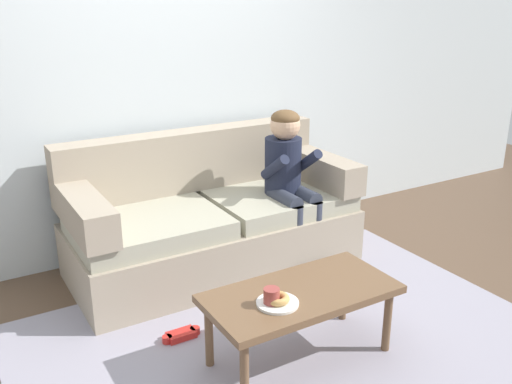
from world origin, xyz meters
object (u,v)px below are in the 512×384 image
(coffee_table, at_px, (301,298))
(toy_controller, at_px, (181,336))
(couch, at_px, (211,221))
(person_child, at_px, (289,172))
(mug, at_px, (272,297))
(donut, at_px, (278,299))

(coffee_table, relative_size, toy_controller, 4.43)
(couch, distance_m, person_child, 0.65)
(person_child, xyz_separation_m, toy_controller, (-1.09, -0.55, -0.65))
(couch, bearing_deg, person_child, -21.65)
(couch, bearing_deg, coffee_table, -94.54)
(person_child, height_order, toy_controller, person_child)
(couch, distance_m, mug, 1.33)
(person_child, relative_size, toy_controller, 4.87)
(person_child, distance_m, donut, 1.37)
(person_child, distance_m, mug, 1.38)
(couch, distance_m, toy_controller, 1.00)
(donut, bearing_deg, person_child, 53.93)
(couch, height_order, person_child, person_child)
(coffee_table, height_order, person_child, person_child)
(coffee_table, relative_size, mug, 11.12)
(couch, relative_size, mug, 21.81)
(coffee_table, bearing_deg, donut, -162.98)
(couch, xyz_separation_m, mug, (-0.31, -1.29, 0.12))
(person_child, bearing_deg, couch, 158.35)
(couch, height_order, donut, couch)
(couch, height_order, toy_controller, couch)
(coffee_table, distance_m, toy_controller, 0.76)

